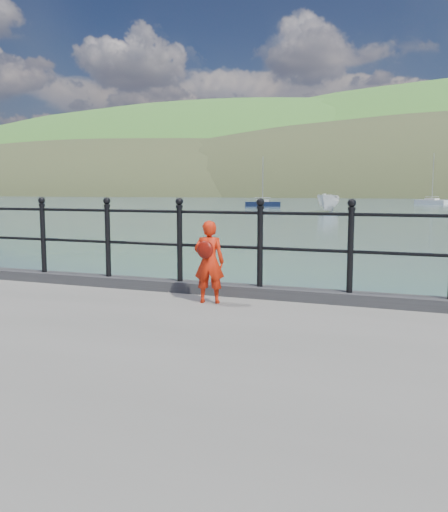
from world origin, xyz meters
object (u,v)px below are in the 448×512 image
at_px(railing, 219,236).
at_px(sailboat_deep, 432,202).
at_px(sailboat_left, 263,204).
at_px(launch_white, 329,203).
at_px(child, 209,261).

height_order(railing, sailboat_deep, sailboat_deep).
bearing_deg(sailboat_left, launch_white, -70.12).
bearing_deg(child, railing, -93.65).
height_order(launch_white, sailboat_left, sailboat_left).
xyz_separation_m(child, sailboat_deep, (2.31, 94.23, -1.20)).
relative_size(child, sailboat_deep, 0.12).
distance_m(railing, child, 0.66).
bearing_deg(sailboat_left, railing, -92.15).
bearing_deg(sailboat_deep, child, -54.87).
relative_size(launch_white, sailboat_left, 0.71).
distance_m(launch_white, sailboat_deep, 41.09).
height_order(sailboat_left, sailboat_deep, sailboat_deep).
bearing_deg(launch_white, sailboat_deep, 78.02).
distance_m(child, launch_white, 55.18).
xyz_separation_m(sailboat_left, sailboat_deep, (23.17, 24.01, 0.00)).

